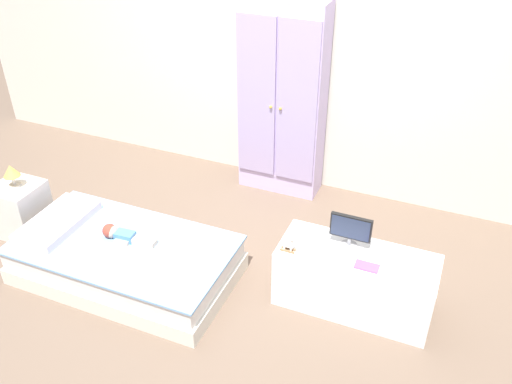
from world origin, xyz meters
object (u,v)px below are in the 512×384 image
at_px(nightstand, 22,209).
at_px(book_purple, 367,266).
at_px(bed, 126,260).
at_px(table_lamp, 11,172).
at_px(doll, 119,234).
at_px(rocking_horse_toy, 289,244).
at_px(wardrobe, 282,100).
at_px(tv_stand, 355,280).
at_px(tv_monitor, 351,229).

xyz_separation_m(nightstand, book_purple, (2.58, 0.11, 0.21)).
bearing_deg(book_purple, bed, -171.69).
bearing_deg(table_lamp, doll, -4.85).
xyz_separation_m(bed, rocking_horse_toy, (1.10, 0.20, 0.33)).
relative_size(wardrobe, tv_stand, 1.63).
relative_size(doll, table_lamp, 2.25).
height_order(table_lamp, tv_stand, table_lamp).
bearing_deg(tv_stand, tv_monitor, 138.62).
relative_size(bed, book_purple, 10.27).
height_order(tv_monitor, rocking_horse_toy, tv_monitor).
height_order(bed, tv_monitor, tv_monitor).
height_order(wardrobe, tv_stand, wardrobe).
xyz_separation_m(table_lamp, wardrobe, (1.56, 1.38, 0.26)).
bearing_deg(table_lamp, nightstand, 176.42).
bearing_deg(tv_monitor, tv_stand, -41.38).
bearing_deg(book_purple, tv_monitor, 133.50).
relative_size(nightstand, tv_stand, 0.43).
relative_size(bed, rocking_horse_toy, 12.92).
distance_m(bed, nightstand, 1.01).
xyz_separation_m(rocking_horse_toy, book_purple, (0.48, 0.03, -0.05)).
relative_size(wardrobe, tv_monitor, 6.18).
xyz_separation_m(doll, tv_monitor, (1.49, 0.35, 0.23)).
height_order(bed, tv_stand, tv_stand).
bearing_deg(nightstand, wardrobe, 41.38).
height_order(wardrobe, book_purple, wardrobe).
bearing_deg(table_lamp, bed, -6.84).
relative_size(wardrobe, rocking_horse_toy, 14.05).
bearing_deg(doll, nightstand, 175.15).
relative_size(doll, rocking_horse_toy, 3.44).
height_order(table_lamp, tv_monitor, tv_monitor).
distance_m(table_lamp, book_purple, 2.59).
distance_m(doll, tv_monitor, 1.54).
bearing_deg(bed, tv_stand, 12.04).
bearing_deg(bed, tv_monitor, 15.26).
distance_m(wardrobe, tv_stand, 1.62).
height_order(nightstand, rocking_horse_toy, rocking_horse_toy).
height_order(doll, wardrobe, wardrobe).
bearing_deg(nightstand, tv_stand, 4.61).
bearing_deg(tv_stand, book_purple, -51.05).
bearing_deg(bed, wardrobe, 69.32).
distance_m(tv_stand, tv_monitor, 0.35).
bearing_deg(wardrobe, book_purple, -51.21).
xyz_separation_m(doll, table_lamp, (-0.94, 0.08, 0.23)).
height_order(nightstand, tv_monitor, tv_monitor).
bearing_deg(doll, tv_stand, 10.24).
height_order(doll, rocking_horse_toy, rocking_horse_toy).
relative_size(doll, nightstand, 0.93).
distance_m(bed, rocking_horse_toy, 1.17).
distance_m(wardrobe, book_purple, 1.67).
bearing_deg(book_purple, table_lamp, -177.53).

